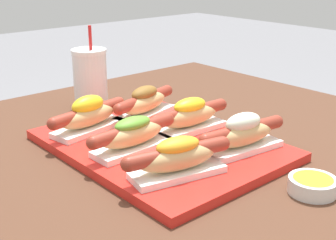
{
  "coord_description": "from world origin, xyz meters",
  "views": [
    {
      "loc": [
        0.69,
        -0.59,
        1.09
      ],
      "look_at": [
        0.03,
        -0.01,
        0.78
      ],
      "focal_mm": 50.0,
      "sensor_mm": 36.0,
      "label": 1
    }
  ],
  "objects_px": {
    "serving_tray": "(161,145)",
    "hot_dog_4": "(190,116)",
    "sauce_bowl": "(313,185)",
    "hot_dog_0": "(88,115)",
    "hot_dog_5": "(243,134)",
    "hot_dog_3": "(145,102)",
    "drink_cup": "(90,78)",
    "hot_dog_1": "(133,134)",
    "hot_dog_2": "(178,157)"
  },
  "relations": [
    {
      "from": "serving_tray",
      "to": "sauce_bowl",
      "type": "height_order",
      "value": "sauce_bowl"
    },
    {
      "from": "drink_cup",
      "to": "hot_dog_1",
      "type": "bearing_deg",
      "value": -19.35
    },
    {
      "from": "hot_dog_2",
      "to": "drink_cup",
      "type": "height_order",
      "value": "drink_cup"
    },
    {
      "from": "hot_dog_3",
      "to": "drink_cup",
      "type": "bearing_deg",
      "value": -172.94
    },
    {
      "from": "serving_tray",
      "to": "sauce_bowl",
      "type": "distance_m",
      "value": 0.31
    },
    {
      "from": "serving_tray",
      "to": "hot_dog_3",
      "type": "relative_size",
      "value": 2.33
    },
    {
      "from": "serving_tray",
      "to": "hot_dog_4",
      "type": "bearing_deg",
      "value": 92.38
    },
    {
      "from": "hot_dog_4",
      "to": "drink_cup",
      "type": "distance_m",
      "value": 0.33
    },
    {
      "from": "hot_dog_0",
      "to": "hot_dog_1",
      "type": "bearing_deg",
      "value": 2.77
    },
    {
      "from": "serving_tray",
      "to": "hot_dog_2",
      "type": "distance_m",
      "value": 0.16
    },
    {
      "from": "hot_dog_3",
      "to": "hot_dog_1",
      "type": "bearing_deg",
      "value": -44.71
    },
    {
      "from": "serving_tray",
      "to": "hot_dog_4",
      "type": "height_order",
      "value": "hot_dog_4"
    },
    {
      "from": "serving_tray",
      "to": "hot_dog_5",
      "type": "bearing_deg",
      "value": 31.32
    },
    {
      "from": "serving_tray",
      "to": "hot_dog_1",
      "type": "xyz_separation_m",
      "value": [
        0.0,
        -0.07,
        0.04
      ]
    },
    {
      "from": "hot_dog_5",
      "to": "sauce_bowl",
      "type": "xyz_separation_m",
      "value": [
        0.16,
        -0.01,
        -0.04
      ]
    },
    {
      "from": "hot_dog_5",
      "to": "hot_dog_1",
      "type": "bearing_deg",
      "value": -131.41
    },
    {
      "from": "hot_dog_2",
      "to": "hot_dog_4",
      "type": "xyz_separation_m",
      "value": [
        -0.14,
        0.16,
        0.0
      ]
    },
    {
      "from": "hot_dog_1",
      "to": "sauce_bowl",
      "type": "xyz_separation_m",
      "value": [
        0.3,
        0.14,
        -0.04
      ]
    },
    {
      "from": "hot_dog_5",
      "to": "sauce_bowl",
      "type": "height_order",
      "value": "hot_dog_5"
    },
    {
      "from": "hot_dog_2",
      "to": "hot_dog_4",
      "type": "bearing_deg",
      "value": 131.1
    },
    {
      "from": "sauce_bowl",
      "to": "drink_cup",
      "type": "distance_m",
      "value": 0.64
    },
    {
      "from": "hot_dog_4",
      "to": "drink_cup",
      "type": "xyz_separation_m",
      "value": [
        -0.33,
        -0.04,
        0.02
      ]
    },
    {
      "from": "hot_dog_0",
      "to": "drink_cup",
      "type": "distance_m",
      "value": 0.23
    },
    {
      "from": "hot_dog_2",
      "to": "drink_cup",
      "type": "relative_size",
      "value": 0.96
    },
    {
      "from": "drink_cup",
      "to": "serving_tray",
      "type": "bearing_deg",
      "value": -8.06
    },
    {
      "from": "hot_dog_3",
      "to": "drink_cup",
      "type": "relative_size",
      "value": 0.96
    },
    {
      "from": "hot_dog_5",
      "to": "hot_dog_3",
      "type": "bearing_deg",
      "value": -177.05
    },
    {
      "from": "hot_dog_0",
      "to": "hot_dog_3",
      "type": "bearing_deg",
      "value": 88.73
    },
    {
      "from": "hot_dog_1",
      "to": "hot_dog_3",
      "type": "height_order",
      "value": "hot_dog_3"
    },
    {
      "from": "serving_tray",
      "to": "hot_dog_1",
      "type": "relative_size",
      "value": 2.27
    },
    {
      "from": "serving_tray",
      "to": "hot_dog_5",
      "type": "distance_m",
      "value": 0.17
    },
    {
      "from": "hot_dog_4",
      "to": "sauce_bowl",
      "type": "xyz_separation_m",
      "value": [
        0.31,
        -0.01,
        -0.04
      ]
    },
    {
      "from": "serving_tray",
      "to": "sauce_bowl",
      "type": "relative_size",
      "value": 5.85
    },
    {
      "from": "drink_cup",
      "to": "hot_dog_5",
      "type": "bearing_deg",
      "value": 4.63
    },
    {
      "from": "hot_dog_0",
      "to": "hot_dog_4",
      "type": "relative_size",
      "value": 0.99
    },
    {
      "from": "hot_dog_1",
      "to": "hot_dog_2",
      "type": "distance_m",
      "value": 0.14
    },
    {
      "from": "drink_cup",
      "to": "hot_dog_3",
      "type": "bearing_deg",
      "value": 7.06
    },
    {
      "from": "hot_dog_1",
      "to": "hot_dog_4",
      "type": "relative_size",
      "value": 1.0
    },
    {
      "from": "hot_dog_3",
      "to": "hot_dog_5",
      "type": "relative_size",
      "value": 0.98
    },
    {
      "from": "hot_dog_0",
      "to": "hot_dog_5",
      "type": "bearing_deg",
      "value": 29.88
    },
    {
      "from": "serving_tray",
      "to": "sauce_bowl",
      "type": "bearing_deg",
      "value": 13.08
    },
    {
      "from": "serving_tray",
      "to": "hot_dog_3",
      "type": "height_order",
      "value": "hot_dog_3"
    },
    {
      "from": "hot_dog_5",
      "to": "sauce_bowl",
      "type": "relative_size",
      "value": 2.56
    },
    {
      "from": "hot_dog_0",
      "to": "sauce_bowl",
      "type": "height_order",
      "value": "hot_dog_0"
    },
    {
      "from": "drink_cup",
      "to": "sauce_bowl",
      "type": "bearing_deg",
      "value": 2.14
    },
    {
      "from": "hot_dog_0",
      "to": "hot_dog_4",
      "type": "height_order",
      "value": "hot_dog_0"
    },
    {
      "from": "hot_dog_2",
      "to": "hot_dog_3",
      "type": "distance_m",
      "value": 0.32
    },
    {
      "from": "sauce_bowl",
      "to": "hot_dog_0",
      "type": "bearing_deg",
      "value": -161.67
    },
    {
      "from": "hot_dog_2",
      "to": "hot_dog_3",
      "type": "relative_size",
      "value": 1.0
    },
    {
      "from": "serving_tray",
      "to": "hot_dog_4",
      "type": "relative_size",
      "value": 2.27
    }
  ]
}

